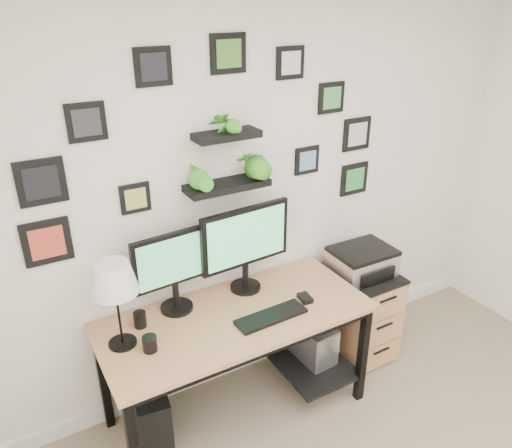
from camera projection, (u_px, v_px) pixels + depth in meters
room at (263, 352)px, 3.68m from camera, size 4.00×4.00×4.00m
desk at (239, 327)px, 3.02m from camera, size 1.60×0.70×0.75m
monitor_left at (174, 266)px, 2.85m from camera, size 0.50×0.21×0.51m
monitor_right at (246, 242)px, 3.04m from camera, size 0.60×0.21×0.56m
keyboard at (271, 316)px, 2.89m from camera, size 0.44×0.15×0.02m
mouse at (305, 298)px, 3.06m from camera, size 0.08×0.11×0.03m
table_lamp at (114, 280)px, 2.51m from camera, size 0.25×0.25×0.50m
mug at (150, 344)px, 2.62m from camera, size 0.08×0.08×0.09m
pen_cup at (140, 319)px, 2.81m from camera, size 0.07×0.07×0.09m
pc_tower_black at (151, 413)px, 2.95m from camera, size 0.24×0.44×0.41m
pc_tower_grey at (306, 347)px, 3.47m from camera, size 0.23×0.47×0.45m
file_cabinet at (359, 312)px, 3.65m from camera, size 0.43×0.53×0.67m
printer at (362, 261)px, 3.47m from camera, size 0.42×0.35×0.19m
wall_decor at (226, 150)px, 2.83m from camera, size 2.27×0.18×1.11m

